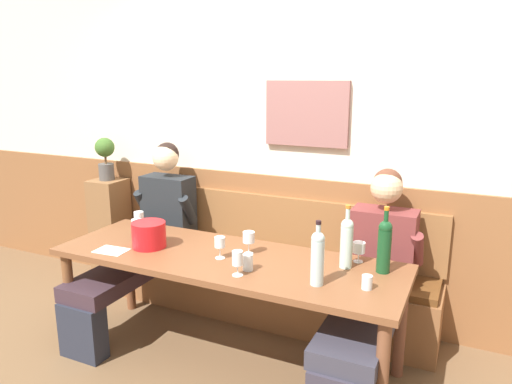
{
  "coord_description": "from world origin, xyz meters",
  "views": [
    {
      "loc": [
        1.39,
        -2.33,
        1.85
      ],
      "look_at": [
        0.08,
        0.45,
        1.1
      ],
      "focal_mm": 33.45,
      "sensor_mm": 36.0,
      "label": 1
    }
  ],
  "objects_px": {
    "wine_bottle_green_tall": "(347,241)",
    "wine_glass_by_bottle": "(237,260)",
    "potted_plant": "(105,156)",
    "ice_bucket": "(149,235)",
    "wine_glass_mid_left": "(139,218)",
    "wine_bottle_clear_water": "(384,245)",
    "dining_table": "(226,268)",
    "person_center_left_seat": "(146,235)",
    "wine_glass_center_rear": "(137,225)",
    "wine_glass_right_end": "(220,243)",
    "water_tumbler_right": "(367,282)",
    "person_center_right_seat": "(372,278)",
    "wine_glass_near_bucket": "(359,248)",
    "water_tumbler_left": "(248,262)",
    "wine_bottle_amber_mid": "(317,256)",
    "wall_bench": "(267,283)",
    "wine_glass_left_end": "(249,238)"
  },
  "relations": [
    {
      "from": "wall_bench",
      "to": "wine_bottle_clear_water",
      "type": "xyz_separation_m",
      "value": [
        0.95,
        -0.48,
        0.62
      ]
    },
    {
      "from": "potted_plant",
      "to": "wine_glass_center_rear",
      "type": "bearing_deg",
      "value": -37.14
    },
    {
      "from": "wall_bench",
      "to": "wine_bottle_amber_mid",
      "type": "distance_m",
      "value": 1.21
    },
    {
      "from": "wine_bottle_clear_water",
      "to": "wine_glass_mid_left",
      "type": "relative_size",
      "value": 2.64
    },
    {
      "from": "wine_glass_right_end",
      "to": "wine_glass_left_end",
      "type": "relative_size",
      "value": 0.96
    },
    {
      "from": "wine_bottle_clear_water",
      "to": "potted_plant",
      "type": "relative_size",
      "value": 1.05
    },
    {
      "from": "wine_bottle_green_tall",
      "to": "wine_glass_near_bucket",
      "type": "bearing_deg",
      "value": 67.06
    },
    {
      "from": "dining_table",
      "to": "person_center_left_seat",
      "type": "relative_size",
      "value": 1.7
    },
    {
      "from": "wall_bench",
      "to": "wine_glass_mid_left",
      "type": "relative_size",
      "value": 17.04
    },
    {
      "from": "ice_bucket",
      "to": "wine_glass_mid_left",
      "type": "xyz_separation_m",
      "value": [
        -0.27,
        0.24,
        0.01
      ]
    },
    {
      "from": "wine_glass_near_bucket",
      "to": "ice_bucket",
      "type": "bearing_deg",
      "value": -166.03
    },
    {
      "from": "wine_bottle_green_tall",
      "to": "wine_glass_mid_left",
      "type": "bearing_deg",
      "value": 179.16
    },
    {
      "from": "wine_glass_mid_left",
      "to": "potted_plant",
      "type": "distance_m",
      "value": 0.98
    },
    {
      "from": "wine_glass_left_end",
      "to": "potted_plant",
      "type": "relative_size",
      "value": 0.39
    },
    {
      "from": "wall_bench",
      "to": "wine_glass_left_end",
      "type": "bearing_deg",
      "value": -78.84
    },
    {
      "from": "wine_bottle_green_tall",
      "to": "person_center_right_seat",
      "type": "bearing_deg",
      "value": 51.77
    },
    {
      "from": "wine_bottle_amber_mid",
      "to": "wine_bottle_clear_water",
      "type": "relative_size",
      "value": 0.92
    },
    {
      "from": "wine_glass_left_end",
      "to": "person_center_right_seat",
      "type": "bearing_deg",
      "value": 15.36
    },
    {
      "from": "wine_bottle_green_tall",
      "to": "water_tumbler_right",
      "type": "distance_m",
      "value": 0.33
    },
    {
      "from": "water_tumbler_right",
      "to": "wine_glass_center_rear",
      "type": "bearing_deg",
      "value": 174.41
    },
    {
      "from": "wine_glass_center_rear",
      "to": "wine_glass_right_end",
      "type": "xyz_separation_m",
      "value": [
        0.74,
        -0.11,
        0.01
      ]
    },
    {
      "from": "person_center_right_seat",
      "to": "water_tumbler_right",
      "type": "relative_size",
      "value": 16.36
    },
    {
      "from": "wall_bench",
      "to": "water_tumbler_right",
      "type": "xyz_separation_m",
      "value": [
        0.92,
        -0.75,
        0.49
      ]
    },
    {
      "from": "water_tumbler_left",
      "to": "potted_plant",
      "type": "height_order",
      "value": "potted_plant"
    },
    {
      "from": "person_center_left_seat",
      "to": "potted_plant",
      "type": "distance_m",
      "value": 0.94
    },
    {
      "from": "wine_glass_right_end",
      "to": "water_tumbler_left",
      "type": "distance_m",
      "value": 0.27
    },
    {
      "from": "person_center_right_seat",
      "to": "dining_table",
      "type": "bearing_deg",
      "value": -159.57
    },
    {
      "from": "person_center_right_seat",
      "to": "wine_glass_center_rear",
      "type": "bearing_deg",
      "value": -171.19
    },
    {
      "from": "wine_glass_near_bucket",
      "to": "potted_plant",
      "type": "height_order",
      "value": "potted_plant"
    },
    {
      "from": "person_center_right_seat",
      "to": "wine_glass_by_bottle",
      "type": "height_order",
      "value": "person_center_right_seat"
    },
    {
      "from": "dining_table",
      "to": "wine_glass_near_bucket",
      "type": "height_order",
      "value": "wine_glass_near_bucket"
    },
    {
      "from": "ice_bucket",
      "to": "wine_glass_mid_left",
      "type": "bearing_deg",
      "value": 138.85
    },
    {
      "from": "potted_plant",
      "to": "ice_bucket",
      "type": "bearing_deg",
      "value": -36.22
    },
    {
      "from": "wine_glass_near_bucket",
      "to": "wine_bottle_clear_water",
      "type": "bearing_deg",
      "value": -29.89
    },
    {
      "from": "wine_bottle_clear_water",
      "to": "wine_glass_right_end",
      "type": "xyz_separation_m",
      "value": [
        -0.97,
        -0.21,
        -0.07
      ]
    },
    {
      "from": "wine_bottle_green_tall",
      "to": "wine_glass_by_bottle",
      "type": "relative_size",
      "value": 2.6
    },
    {
      "from": "person_center_left_seat",
      "to": "wine_glass_mid_left",
      "type": "distance_m",
      "value": 0.25
    },
    {
      "from": "dining_table",
      "to": "wine_bottle_clear_water",
      "type": "bearing_deg",
      "value": 10.54
    },
    {
      "from": "wine_glass_left_end",
      "to": "water_tumbler_right",
      "type": "height_order",
      "value": "wine_glass_left_end"
    },
    {
      "from": "wine_bottle_amber_mid",
      "to": "water_tumbler_right",
      "type": "bearing_deg",
      "value": 13.01
    },
    {
      "from": "water_tumbler_left",
      "to": "potted_plant",
      "type": "relative_size",
      "value": 0.26
    },
    {
      "from": "ice_bucket",
      "to": "wine_glass_by_bottle",
      "type": "distance_m",
      "value": 0.77
    },
    {
      "from": "dining_table",
      "to": "wine_bottle_green_tall",
      "type": "height_order",
      "value": "wine_bottle_green_tall"
    },
    {
      "from": "dining_table",
      "to": "potted_plant",
      "type": "relative_size",
      "value": 6.01
    },
    {
      "from": "wine_bottle_green_tall",
      "to": "wine_bottle_clear_water",
      "type": "distance_m",
      "value": 0.22
    },
    {
      "from": "potted_plant",
      "to": "water_tumbler_left",
      "type": "bearing_deg",
      "value": -24.65
    },
    {
      "from": "wine_bottle_amber_mid",
      "to": "wine_glass_mid_left",
      "type": "relative_size",
      "value": 2.44
    },
    {
      "from": "wine_bottle_amber_mid",
      "to": "water_tumbler_left",
      "type": "bearing_deg",
      "value": 177.4
    },
    {
      "from": "wine_glass_center_rear",
      "to": "wine_glass_by_bottle",
      "type": "height_order",
      "value": "wine_glass_by_bottle"
    },
    {
      "from": "wall_bench",
      "to": "wine_glass_center_rear",
      "type": "height_order",
      "value": "wall_bench"
    }
  ]
}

